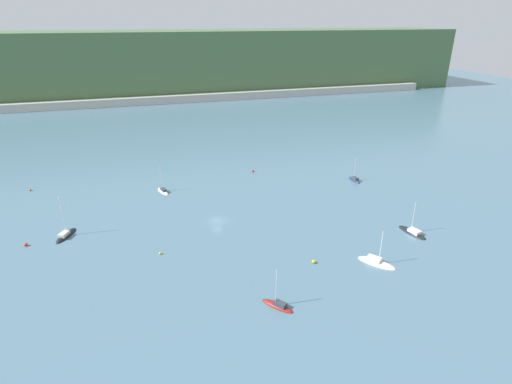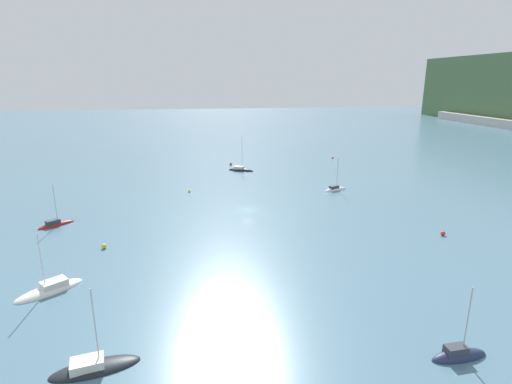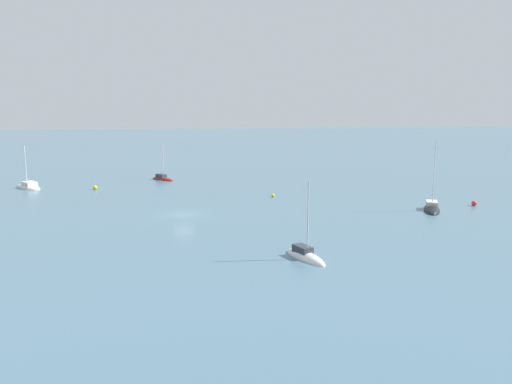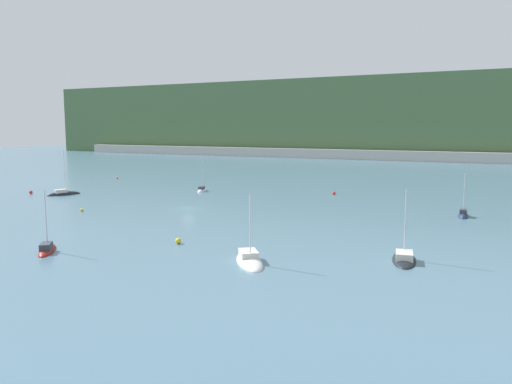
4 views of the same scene
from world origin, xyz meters
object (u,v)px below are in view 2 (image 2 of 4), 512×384
sailboat_1 (335,190)px  mooring_buoy_3 (104,246)px  mooring_buoy_2 (231,164)px  sailboat_4 (94,368)px  sailboat_5 (458,356)px  sailboat_3 (50,290)px  mooring_buoy_1 (443,233)px  sailboat_0 (241,170)px  mooring_buoy_0 (189,191)px  sailboat_2 (56,225)px  mooring_buoy_4 (333,158)px

sailboat_1 → mooring_buoy_3: sailboat_1 is taller
sailboat_1 → mooring_buoy_2: sailboat_1 is taller
sailboat_4 → sailboat_5: size_ratio=1.05×
sailboat_3 → mooring_buoy_1: 61.79m
mooring_buoy_3 → sailboat_1: bearing=119.8°
sailboat_3 → mooring_buoy_1: (-9.70, 61.02, 0.26)m
sailboat_5 → sailboat_1: bearing=78.4°
mooring_buoy_2 → mooring_buoy_3: bearing=-23.1°
sailboat_0 → sailboat_5: (85.22, 11.38, 0.00)m
mooring_buoy_1 → mooring_buoy_3: bearing=-93.2°
sailboat_0 → mooring_buoy_0: (21.27, -14.93, 0.15)m
sailboat_3 → mooring_buoy_3: 13.54m
sailboat_2 → sailboat_1: bearing=-23.9°
mooring_buoy_1 → sailboat_4: bearing=-63.9°
mooring_buoy_4 → sailboat_3: bearing=-39.4°
mooring_buoy_1 → sailboat_1: bearing=-164.8°
sailboat_4 → mooring_buoy_3: bearing=88.0°
sailboat_2 → mooring_buoy_0: size_ratio=15.06×
sailboat_3 → mooring_buoy_4: bearing=-167.0°
mooring_buoy_0 → mooring_buoy_4: (-35.22, 48.18, 0.05)m
sailboat_5 → mooring_buoy_4: 101.55m
sailboat_2 → sailboat_3: sailboat_3 is taller
mooring_buoy_2 → mooring_buoy_0: bearing=-23.3°
sailboat_1 → mooring_buoy_3: 55.97m
sailboat_5 → mooring_buoy_4: (-99.17, 21.87, 0.19)m
sailboat_5 → mooring_buoy_3: (-32.51, -39.58, 0.26)m
sailboat_2 → mooring_buoy_0: sailboat_2 is taller
mooring_buoy_1 → mooring_buoy_4: (-69.88, 4.46, -0.06)m
sailboat_1 → mooring_buoy_4: size_ratio=13.32×
sailboat_1 → mooring_buoy_0: size_ratio=15.61×
mooring_buoy_0 → mooring_buoy_4: 59.68m
sailboat_3 → mooring_buoy_1: bearing=151.4°
sailboat_4 → sailboat_0: bearing=62.4°
mooring_buoy_1 → sailboat_2: bearing=-102.8°
mooring_buoy_2 → mooring_buoy_4: bearing=99.1°
mooring_buoy_2 → mooring_buoy_3: (61.01, -26.02, -0.02)m
sailboat_2 → sailboat_3: 26.11m
sailboat_2 → sailboat_5: (44.74, 50.61, -0.01)m
sailboat_0 → sailboat_5: sailboat_0 is taller
sailboat_4 → mooring_buoy_3: 29.19m
sailboat_1 → mooring_buoy_3: (27.78, -48.58, 0.26)m
sailboat_4 → mooring_buoy_2: size_ratio=10.99×
mooring_buoy_0 → mooring_buoy_3: bearing=-22.9°
sailboat_0 → sailboat_2: sailboat_0 is taller
sailboat_3 → mooring_buoy_4: sailboat_3 is taller
sailboat_1 → mooring_buoy_3: bearing=-170.5°
sailboat_0 → sailboat_3: (65.63, -32.23, -0.01)m
sailboat_5 → mooring_buoy_1: (-29.29, 17.41, 0.25)m
sailboat_4 → sailboat_1: bearing=40.7°
sailboat_2 → sailboat_4: size_ratio=0.95×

